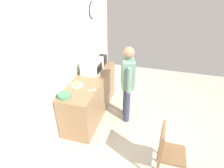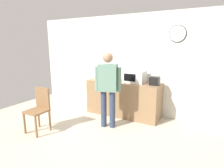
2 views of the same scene
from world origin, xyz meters
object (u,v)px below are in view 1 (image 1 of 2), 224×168
(person_standing, at_px, (127,80))
(fork_utensil, at_px, (92,90))
(wooden_chair, at_px, (167,150))
(salad_bowl, at_px, (64,95))
(microwave, at_px, (92,66))
(toaster, at_px, (102,60))
(sandwich_plate, at_px, (77,85))
(spoon_utensil, at_px, (91,63))

(person_standing, bearing_deg, fork_utensil, 126.37)
(wooden_chair, bearing_deg, salad_bowl, 78.21)
(microwave, xyz_separation_m, salad_bowl, (-1.07, 0.14, -0.12))
(person_standing, relative_size, wooden_chair, 1.78)
(toaster, distance_m, wooden_chair, 2.64)
(sandwich_plate, bearing_deg, microwave, -8.11)
(sandwich_plate, bearing_deg, spoon_utensil, 6.62)
(fork_utensil, bearing_deg, toaster, 9.18)
(microwave, relative_size, salad_bowl, 2.10)
(salad_bowl, relative_size, wooden_chair, 0.25)
(sandwich_plate, relative_size, fork_utensil, 1.46)
(sandwich_plate, bearing_deg, wooden_chair, -114.50)
(salad_bowl, height_order, spoon_utensil, salad_bowl)
(toaster, height_order, person_standing, person_standing)
(spoon_utensil, distance_m, wooden_chair, 2.75)
(salad_bowl, xyz_separation_m, toaster, (1.59, -0.20, 0.07))
(salad_bowl, bearing_deg, fork_utensil, -48.90)
(fork_utensil, height_order, spoon_utensil, same)
(microwave, xyz_separation_m, toaster, (0.52, -0.06, -0.05))
(microwave, xyz_separation_m, wooden_chair, (-1.46, -1.73, -0.53))
(sandwich_plate, relative_size, salad_bowl, 1.04)
(sandwich_plate, xyz_separation_m, wooden_chair, (-0.83, -1.82, -0.40))
(toaster, xyz_separation_m, person_standing, (-0.80, -0.80, -0.02))
(wooden_chair, bearing_deg, sandwich_plate, 65.50)
(microwave, relative_size, toaster, 2.27)
(sandwich_plate, xyz_separation_m, person_standing, (0.35, -0.95, 0.06))
(toaster, relative_size, fork_utensil, 1.29)
(sandwich_plate, xyz_separation_m, spoon_utensil, (1.07, 0.12, -0.02))
(salad_bowl, xyz_separation_m, person_standing, (0.79, -1.00, 0.05))
(fork_utensil, bearing_deg, spoon_utensil, 22.33)
(toaster, distance_m, fork_utensil, 1.26)
(microwave, relative_size, person_standing, 0.30)
(microwave, height_order, sandwich_plate, microwave)
(fork_utensil, relative_size, wooden_chair, 0.18)
(salad_bowl, bearing_deg, person_standing, -51.66)
(toaster, bearing_deg, microwave, 173.30)
(spoon_utensil, bearing_deg, sandwich_plate, -173.38)
(fork_utensil, bearing_deg, salad_bowl, 131.10)
(sandwich_plate, relative_size, wooden_chair, 0.26)
(microwave, height_order, wooden_chair, microwave)
(microwave, relative_size, sandwich_plate, 2.02)
(microwave, xyz_separation_m, fork_utensil, (-0.72, -0.26, -0.15))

